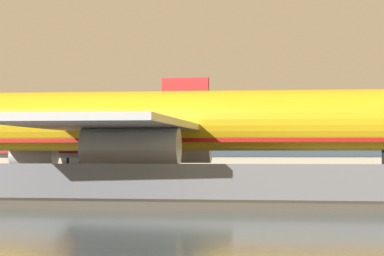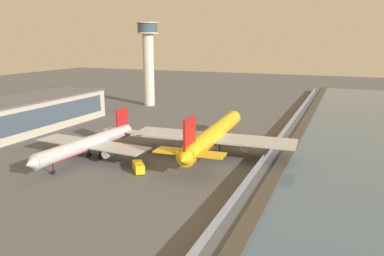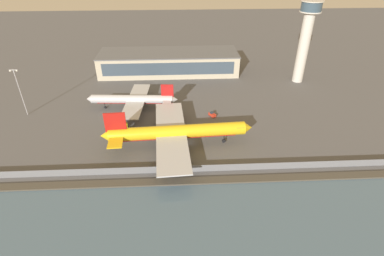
{
  "view_description": "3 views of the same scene",
  "coord_description": "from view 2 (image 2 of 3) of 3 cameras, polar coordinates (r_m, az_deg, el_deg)",
  "views": [
    {
      "loc": [
        10.55,
        -68.39,
        2.99
      ],
      "look_at": [
        -2.83,
        1.74,
        5.07
      ],
      "focal_mm": 85.0,
      "sensor_mm": 36.0,
      "label": 1
    },
    {
      "loc": [
        -98.26,
        -33.95,
        30.47
      ],
      "look_at": [
        -0.71,
        6.67,
        5.56
      ],
      "focal_mm": 35.0,
      "sensor_mm": 36.0,
      "label": 2
    },
    {
      "loc": [
        -3.75,
        -86.98,
        59.57
      ],
      "look_at": [
        0.72,
        -0.13,
        5.99
      ],
      "focal_mm": 28.0,
      "sensor_mm": 36.0,
      "label": 3
    }
  ],
  "objects": [
    {
      "name": "shoreline_seawall",
      "position": [
        103.68,
        14.19,
        -4.1
      ],
      "size": [
        320.0,
        3.0,
        0.5
      ],
      "color": "#474238",
      "rests_on": "ground"
    },
    {
      "name": "ground_plane",
      "position": [
        108.34,
        3.41,
        -3.09
      ],
      "size": [
        500.0,
        500.0,
        0.0
      ],
      "primitive_type": "plane",
      "color": "#565659"
    },
    {
      "name": "terminal_building",
      "position": [
        138.42,
        -25.56,
        1.59
      ],
      "size": [
        73.03,
        22.03,
        11.11
      ],
      "color": "#BCB299",
      "rests_on": "ground"
    },
    {
      "name": "passenger_jet_silver",
      "position": [
        100.51,
        -15.42,
        -2.34
      ],
      "size": [
        38.33,
        32.93,
        11.16
      ],
      "color": "silver",
      "rests_on": "ground"
    },
    {
      "name": "perimeter_fence",
      "position": [
        104.08,
        11.77,
        -3.34
      ],
      "size": [
        280.0,
        0.1,
        2.44
      ],
      "color": "slate",
      "rests_on": "ground"
    },
    {
      "name": "control_tower",
      "position": [
        178.13,
        -6.69,
        10.79
      ],
      "size": [
        10.18,
        10.18,
        40.68
      ],
      "color": "beige",
      "rests_on": "ground"
    },
    {
      "name": "cargo_jet_yellow",
      "position": [
        101.92,
        3.32,
        -1.04
      ],
      "size": [
        51.49,
        44.58,
        13.97
      ],
      "color": "yellow",
      "rests_on": "ground"
    },
    {
      "name": "ops_van",
      "position": [
        89.49,
        -8.13,
        -5.91
      ],
      "size": [
        5.32,
        4.97,
        2.48
      ],
      "color": "yellow",
      "rests_on": "ground"
    },
    {
      "name": "baggage_tug",
      "position": [
        123.7,
        -3.08,
        -0.63
      ],
      "size": [
        3.02,
        3.57,
        1.8
      ],
      "color": "red",
      "rests_on": "ground"
    }
  ]
}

